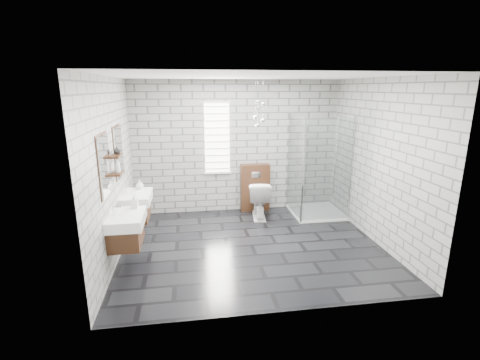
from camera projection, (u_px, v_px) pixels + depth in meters
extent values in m
cube|color=black|center=(252.00, 246.00, 5.78)|extent=(4.20, 3.60, 0.02)
cube|color=white|center=(253.00, 76.00, 5.08)|extent=(4.20, 3.60, 0.02)
cube|color=#979691|center=(236.00, 147.00, 7.16)|extent=(4.20, 0.02, 2.70)
cube|color=#979691|center=(284.00, 203.00, 3.70)|extent=(4.20, 0.02, 2.70)
cube|color=#979691|center=(112.00, 171.00, 5.13)|extent=(0.02, 3.60, 2.70)
cube|color=#979691|center=(378.00, 162.00, 5.73)|extent=(0.02, 3.60, 2.70)
cube|color=#422514|center=(126.00, 235.00, 4.85)|extent=(0.42, 0.62, 0.30)
cube|color=silver|center=(141.00, 232.00, 4.87)|extent=(0.02, 0.35, 0.01)
cube|color=white|center=(127.00, 219.00, 4.80)|extent=(0.47, 0.70, 0.15)
cylinder|color=silver|center=(114.00, 211.00, 4.74)|extent=(0.04, 0.04, 0.12)
cylinder|color=silver|center=(118.00, 207.00, 4.73)|extent=(0.10, 0.02, 0.02)
cube|color=white|center=(105.00, 165.00, 4.57)|extent=(0.03, 0.55, 0.80)
cube|color=#422514|center=(104.00, 165.00, 4.56)|extent=(0.01, 0.59, 0.84)
cube|color=#422514|center=(136.00, 211.00, 5.80)|extent=(0.42, 0.62, 0.30)
cube|color=silver|center=(148.00, 208.00, 5.82)|extent=(0.02, 0.35, 0.01)
cube|color=white|center=(136.00, 198.00, 5.75)|extent=(0.47, 0.70, 0.15)
cylinder|color=silver|center=(126.00, 190.00, 5.69)|extent=(0.04, 0.04, 0.12)
cylinder|color=silver|center=(129.00, 187.00, 5.68)|extent=(0.10, 0.02, 0.02)
cube|color=white|center=(119.00, 152.00, 5.52)|extent=(0.03, 0.55, 0.80)
cube|color=#422514|center=(118.00, 152.00, 5.51)|extent=(0.01, 0.59, 0.84)
cube|color=#422514|center=(117.00, 173.00, 5.10)|extent=(0.14, 0.30, 0.03)
cube|color=#422514|center=(116.00, 156.00, 5.03)|extent=(0.14, 0.30, 0.03)
cube|color=white|center=(217.00, 138.00, 7.03)|extent=(0.50, 0.02, 1.40)
cube|color=silver|center=(216.00, 102.00, 6.83)|extent=(0.56, 0.04, 0.04)
cube|color=silver|center=(218.00, 173.00, 7.20)|extent=(0.56, 0.04, 0.04)
cube|color=silver|center=(218.00, 169.00, 7.17)|extent=(0.48, 0.01, 0.02)
cube|color=silver|center=(218.00, 162.00, 7.13)|extent=(0.48, 0.01, 0.02)
cube|color=silver|center=(217.00, 155.00, 7.10)|extent=(0.48, 0.01, 0.02)
cube|color=silver|center=(217.00, 149.00, 7.06)|extent=(0.48, 0.01, 0.02)
cube|color=silver|center=(217.00, 142.00, 7.03)|extent=(0.48, 0.01, 0.02)
cube|color=silver|center=(217.00, 135.00, 6.99)|extent=(0.48, 0.01, 0.02)
cube|color=silver|center=(217.00, 128.00, 6.95)|extent=(0.48, 0.01, 0.02)
cube|color=silver|center=(217.00, 121.00, 6.92)|extent=(0.48, 0.01, 0.02)
cube|color=silver|center=(217.00, 114.00, 6.88)|extent=(0.48, 0.01, 0.03)
cube|color=silver|center=(217.00, 106.00, 6.85)|extent=(0.48, 0.01, 0.03)
cube|color=#422514|center=(255.00, 187.00, 7.33)|extent=(0.60, 0.20, 1.00)
cube|color=silver|center=(256.00, 175.00, 7.15)|extent=(0.18, 0.01, 0.12)
cube|color=white|center=(316.00, 212.00, 7.24)|extent=(1.00, 1.00, 0.06)
cube|color=silver|center=(328.00, 171.00, 6.52)|extent=(1.00, 0.01, 2.00)
cube|color=silver|center=(295.00, 166.00, 6.91)|extent=(0.01, 1.00, 2.00)
cube|color=silver|center=(303.00, 172.00, 6.45)|extent=(0.03, 0.03, 2.00)
cube|color=silver|center=(352.00, 170.00, 6.59)|extent=(0.03, 0.03, 2.00)
cylinder|color=silver|center=(336.00, 159.00, 7.22)|extent=(0.02, 0.02, 1.80)
cylinder|color=silver|center=(335.00, 114.00, 6.97)|extent=(0.14, 0.14, 0.02)
sphere|color=silver|center=(255.00, 117.00, 6.53)|extent=(0.09, 0.09, 0.09)
cylinder|color=silver|center=(256.00, 97.00, 6.43)|extent=(0.01, 0.01, 0.65)
sphere|color=silver|center=(263.00, 120.00, 6.60)|extent=(0.09, 0.09, 0.09)
cylinder|color=silver|center=(263.00, 98.00, 6.50)|extent=(0.01, 0.01, 0.71)
sphere|color=silver|center=(257.00, 102.00, 6.62)|extent=(0.09, 0.09, 0.09)
cylinder|color=silver|center=(257.00, 89.00, 6.56)|extent=(0.01, 0.01, 0.37)
sphere|color=silver|center=(257.00, 125.00, 6.67)|extent=(0.09, 0.09, 0.09)
cylinder|color=silver|center=(258.00, 101.00, 6.56)|extent=(0.01, 0.01, 0.81)
sphere|color=silver|center=(263.00, 104.00, 6.64)|extent=(0.09, 0.09, 0.09)
cylinder|color=silver|center=(263.00, 90.00, 6.58)|extent=(0.01, 0.01, 0.41)
imported|color=white|center=(259.00, 199.00, 6.96)|extent=(0.51, 0.79, 0.76)
imported|color=#B2B2B2|center=(134.00, 201.00, 5.01)|extent=(0.10, 0.10, 0.20)
imported|color=#B2B2B2|center=(140.00, 184.00, 5.96)|extent=(0.15, 0.15, 0.16)
imported|color=#B2B2B2|center=(117.00, 165.00, 5.05)|extent=(0.10, 0.10, 0.23)
imported|color=#B2B2B2|center=(117.00, 150.00, 5.09)|extent=(0.11, 0.11, 0.11)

